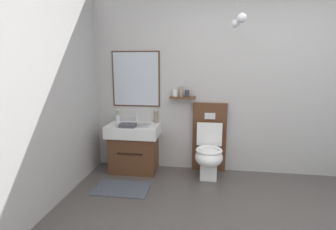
{
  "coord_description": "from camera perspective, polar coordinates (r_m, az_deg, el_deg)",
  "views": [
    {
      "loc": [
        -0.68,
        -1.98,
        1.59
      ],
      "look_at": [
        -1.19,
        1.43,
        0.88
      ],
      "focal_mm": 28.42,
      "sensor_mm": 36.0,
      "label": 1
    }
  ],
  "objects": [
    {
      "name": "soap_dispenser",
      "position": [
        3.9,
        -2.57,
        -0.34
      ],
      "size": [
        0.06,
        0.06,
        0.2
      ],
      "color": "gray",
      "rests_on": "vanity_sink_left"
    },
    {
      "name": "vanity_sink_left",
      "position": [
        3.91,
        -7.3,
        -6.66
      ],
      "size": [
        0.73,
        0.49,
        0.69
      ],
      "color": "#56331E",
      "rests_on": "ground"
    },
    {
      "name": "bath_mat",
      "position": [
        3.52,
        -9.84,
        -15.23
      ],
      "size": [
        0.68,
        0.44,
        0.01
      ],
      "primitive_type": "cube",
      "color": "#474C56",
      "rests_on": "ground"
    },
    {
      "name": "wall_left",
      "position": [
        2.62,
        -32.03,
        3.69
      ],
      "size": [
        0.12,
        3.82,
        2.61
      ],
      "primitive_type": "cube",
      "color": "#B7B5B2",
      "rests_on": "ground"
    },
    {
      "name": "toothbrush_cup",
      "position": [
        4.04,
        -10.72,
        -0.59
      ],
      "size": [
        0.07,
        0.07,
        0.19
      ],
      "color": "silver",
      "rests_on": "vanity_sink_left"
    },
    {
      "name": "tap_on_left_sink",
      "position": [
        3.97,
        -6.77,
        -0.45
      ],
      "size": [
        0.03,
        0.13,
        0.11
      ],
      "color": "silver",
      "rests_on": "vanity_sink_left"
    },
    {
      "name": "folded_hand_towel",
      "position": [
        3.69,
        -8.64,
        -2.19
      ],
      "size": [
        0.22,
        0.16,
        0.04
      ],
      "primitive_type": "cube",
      "color": "#47474C",
      "rests_on": "vanity_sink_left"
    },
    {
      "name": "toilet",
      "position": [
        3.77,
        8.77,
        -7.26
      ],
      "size": [
        0.48,
        0.62,
        1.0
      ],
      "color": "#56331E",
      "rests_on": "ground"
    },
    {
      "name": "wall_back",
      "position": [
        3.89,
        18.49,
        6.93
      ],
      "size": [
        4.88,
        0.66,
        2.61
      ],
      "color": "#B7B5B2",
      "rests_on": "ground"
    }
  ]
}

